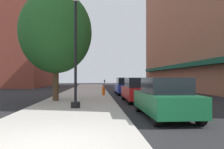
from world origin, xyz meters
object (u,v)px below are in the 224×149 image
fire_hydrant (103,91)px  car_blue (125,86)px  car_green (164,98)px  car_red (138,90)px  tree_near (56,32)px  parking_meter_near (105,84)px  lamppost (76,48)px

fire_hydrant → car_blue: 3.17m
car_green → car_blue: 12.38m
car_red → car_blue: (0.00, 6.55, 0.00)m
tree_near → car_red: size_ratio=1.71×
car_red → parking_meter_near: bearing=104.3°
lamppost → tree_near: 4.25m
tree_near → lamppost: bearing=-65.3°
fire_hydrant → parking_meter_near: parking_meter_near is taller
lamppost → car_red: lamppost is taller
lamppost → car_green: 5.15m
lamppost → car_blue: bearing=68.8°
fire_hydrant → car_red: (2.21, -4.30, 0.29)m
fire_hydrant → tree_near: tree_near is taller
car_green → parking_meter_near: bearing=96.9°
lamppost → car_blue: (3.89, 10.00, -2.39)m
fire_hydrant → car_green: car_green is taller
parking_meter_near → car_blue: car_blue is taller
fire_hydrant → car_blue: (2.21, 2.25, 0.29)m
fire_hydrant → car_green: (2.21, -10.13, 0.29)m
fire_hydrant → parking_meter_near: size_ratio=0.60×
parking_meter_near → tree_near: (-3.59, -8.21, 3.76)m
car_green → car_blue: (0.00, 12.38, 0.00)m
car_red → lamppost: bearing=-137.2°
lamppost → fire_hydrant: bearing=77.8°
car_green → car_blue: same height
car_green → lamppost: bearing=147.5°
lamppost → tree_near: size_ratio=0.80×
parking_meter_near → car_green: 14.34m
lamppost → car_green: size_ratio=1.37×
tree_near → car_red: bearing=-1.6°
car_blue → car_green: bearing=-92.0°
fire_hydrant → car_green: 10.37m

